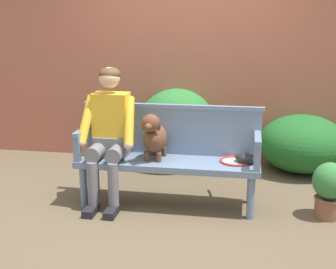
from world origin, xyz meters
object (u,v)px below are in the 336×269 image
at_px(garden_bench, 168,166).
at_px(potted_plant, 329,188).
at_px(person_seated, 109,130).
at_px(dog_on_bench, 154,136).
at_px(baseball_glove, 246,158).
at_px(tennis_racket, 234,160).

xyz_separation_m(garden_bench, potted_plant, (1.49, -0.04, -0.11)).
xyz_separation_m(person_seated, potted_plant, (2.06, -0.03, -0.44)).
bearing_deg(potted_plant, person_seated, 179.24).
height_order(garden_bench, person_seated, person_seated).
relative_size(dog_on_bench, baseball_glove, 2.15).
relative_size(dog_on_bench, tennis_racket, 0.81).
relative_size(garden_bench, dog_on_bench, 3.70).
relative_size(garden_bench, person_seated, 1.31).
bearing_deg(dog_on_bench, potted_plant, -0.80).
bearing_deg(tennis_racket, person_seated, -176.27).
bearing_deg(potted_plant, baseball_glove, 174.71).
distance_m(garden_bench, baseball_glove, 0.74).
bearing_deg(garden_bench, tennis_racket, 6.07).
height_order(garden_bench, dog_on_bench, dog_on_bench).
distance_m(dog_on_bench, potted_plant, 1.67).
bearing_deg(person_seated, baseball_glove, 1.87).
height_order(garden_bench, baseball_glove, baseball_glove).
relative_size(garden_bench, baseball_glove, 7.95).
height_order(garden_bench, tennis_racket, tennis_racket).
bearing_deg(tennis_racket, baseball_glove, -18.74).
xyz_separation_m(tennis_racket, potted_plant, (0.86, -0.11, -0.18)).
xyz_separation_m(tennis_racket, baseball_glove, (0.11, -0.04, 0.04)).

